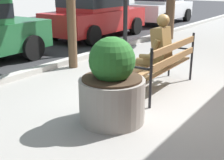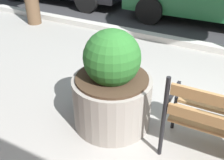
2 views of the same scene
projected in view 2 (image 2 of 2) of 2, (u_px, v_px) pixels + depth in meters
name	position (u px, v px, depth m)	size (l,w,h in m)	color
concrete_planter	(112.00, 88.00, 3.07)	(0.92, 0.92, 1.20)	gray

